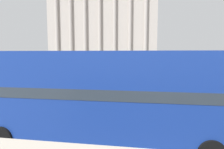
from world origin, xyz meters
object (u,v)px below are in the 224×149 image
at_px(traffic_light_far, 156,68).
at_px(pedestrian_white, 116,77).
at_px(plaza_building_left, 104,22).
at_px(traffic_light_mid, 208,75).
at_px(double_decker_bus, 104,93).
at_px(pedestrian_olive, 219,91).

xyz_separation_m(traffic_light_far, pedestrian_white, (-5.70, -1.22, -1.27)).
height_order(traffic_light_far, pedestrian_white, traffic_light_far).
bearing_deg(plaza_building_left, traffic_light_mid, -63.25).
height_order(double_decker_bus, traffic_light_far, double_decker_bus).
distance_m(double_decker_bus, traffic_light_far, 21.08).
distance_m(traffic_light_far, pedestrian_olive, 12.03).
xyz_separation_m(plaza_building_left, pedestrian_white, (7.14, -26.98, -12.09)).
height_order(double_decker_bus, pedestrian_olive, double_decker_bus).
xyz_separation_m(plaza_building_left, traffic_light_mid, (17.41, -34.54, -10.83)).
distance_m(plaza_building_left, traffic_light_far, 30.76).
xyz_separation_m(plaza_building_left, pedestrian_olive, (17.74, -36.69, -12.06)).
distance_m(plaza_building_left, pedestrian_olive, 42.50).
relative_size(traffic_light_far, pedestrian_olive, 2.01).
relative_size(plaza_building_left, pedestrian_olive, 17.66).
height_order(pedestrian_olive, pedestrian_white, pedestrian_olive).
relative_size(traffic_light_mid, traffic_light_far, 0.99).
bearing_deg(plaza_building_left, pedestrian_white, -75.18).
height_order(traffic_light_mid, traffic_light_far, traffic_light_far).
bearing_deg(double_decker_bus, traffic_light_far, 87.55).
distance_m(double_decker_bus, pedestrian_white, 19.75).
height_order(plaza_building_left, traffic_light_mid, plaza_building_left).
distance_m(pedestrian_olive, pedestrian_white, 14.37).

